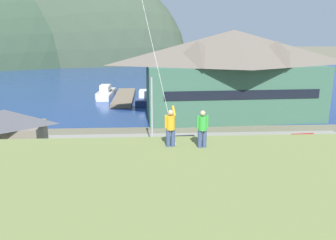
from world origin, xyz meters
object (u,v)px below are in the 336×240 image
object	(u,v)px
moored_boat_inner_slip	(106,92)
parked_car_mid_row_center	(17,191)
harbor_lodge	(233,72)
moored_boat_wharfside	(105,94)
storage_shed_waterside	(179,99)
parked_car_back_row_right	(305,145)
storage_shed_near_lot	(7,134)
parked_car_mid_row_near	(120,186)
person_companion	(202,128)
parked_car_front_row_red	(185,147)
person_kite_flyer	(171,127)
parked_car_front_row_silver	(297,175)
parking_light_pole	(152,107)
parked_car_corner_spot	(189,178)
moored_boat_outer_mooring	(145,98)
wharf_dock	(124,97)
parked_car_front_row_end	(59,155)

from	to	relation	value
moored_boat_inner_slip	parked_car_mid_row_center	world-z (taller)	moored_boat_inner_slip
harbor_lodge	moored_boat_wharfside	xyz separation A→B (m)	(-18.70, 14.63, -5.38)
storage_shed_waterside	parked_car_back_row_right	world-z (taller)	storage_shed_waterside
storage_shed_near_lot	parked_car_mid_row_center	xyz separation A→B (m)	(4.04, -8.77, -1.28)
harbor_lodge	parked_car_mid_row_near	distance (m)	26.87
parked_car_mid_row_center	person_companion	bearing A→B (deg)	-27.11
parked_car_front_row_red	person_kite_flyer	world-z (taller)	person_kite_flyer
parked_car_front_row_silver	parked_car_back_row_right	size ratio (longest dim) A/B	0.98
storage_shed_near_lot	parking_light_pole	xyz separation A→B (m)	(12.88, 2.40, 1.72)
moored_boat_inner_slip	parked_car_front_row_silver	world-z (taller)	moored_boat_inner_slip
harbor_lodge	moored_boat_wharfside	bearing A→B (deg)	141.96
parked_car_corner_spot	parked_car_front_row_silver	world-z (taller)	same
parked_car_front_row_red	parked_car_mid_row_near	bearing A→B (deg)	-123.71
moored_boat_outer_mooring	parked_car_mid_row_center	xyz separation A→B (m)	(-7.95, -33.67, 0.34)
harbor_lodge	person_kite_flyer	bearing A→B (deg)	-109.23
storage_shed_near_lot	person_companion	bearing A→B (deg)	-43.74
parked_car_mid_row_center	person_kite_flyer	distance (m)	12.38
storage_shed_near_lot	moored_boat_outer_mooring	world-z (taller)	storage_shed_near_lot
parked_car_corner_spot	parked_car_back_row_right	world-z (taller)	same
storage_shed_near_lot	wharf_dock	size ratio (longest dim) A/B	0.45
moored_boat_wharfside	parked_car_corner_spot	world-z (taller)	moored_boat_wharfside
storage_shed_waterside	parked_car_back_row_right	distance (m)	19.92
harbor_lodge	parked_car_back_row_right	size ratio (longest dim) A/B	5.57
parked_car_front_row_red	person_kite_flyer	bearing A→B (deg)	-99.23
wharf_dock	parked_car_front_row_end	xyz separation A→B (m)	(-3.23, -30.46, 0.71)
parked_car_front_row_red	parking_light_pole	world-z (taller)	parking_light_pole
parked_car_back_row_right	parked_car_mid_row_near	world-z (taller)	same
parked_car_front_row_end	person_kite_flyer	bearing A→B (deg)	-54.48
storage_shed_near_lot	parked_car_corner_spot	xyz separation A→B (m)	(15.34, -7.46, -1.28)
parked_car_front_row_silver	parking_light_pole	distance (m)	14.46
moored_boat_wharfside	moored_boat_outer_mooring	size ratio (longest dim) A/B	0.78
wharf_dock	parked_car_mid_row_center	size ratio (longest dim) A/B	3.61
person_kite_flyer	person_companion	size ratio (longest dim) A/B	1.07
moored_boat_inner_slip	parked_car_back_row_right	size ratio (longest dim) A/B	1.72
parked_car_front_row_red	person_kite_flyer	xyz separation A→B (m)	(-2.19, -13.46, 5.65)
storage_shed_waterside	parked_car_corner_spot	distance (m)	23.95
wharf_dock	moored_boat_outer_mooring	world-z (taller)	moored_boat_outer_mooring
storage_shed_near_lot	parked_car_front_row_silver	world-z (taller)	storage_shed_near_lot
parked_car_front_row_red	parked_car_mid_row_near	size ratio (longest dim) A/B	1.01
parked_car_mid_row_near	parked_car_front_row_silver	bearing A→B (deg)	5.45
parked_car_front_row_red	moored_boat_inner_slip	bearing A→B (deg)	109.01
storage_shed_near_lot	moored_boat_outer_mooring	size ratio (longest dim) A/B	0.82
storage_shed_waterside	person_kite_flyer	size ratio (longest dim) A/B	3.38
parking_light_pole	moored_boat_inner_slip	bearing A→B (deg)	105.67
parked_car_corner_spot	parked_car_back_row_right	distance (m)	13.25
harbor_lodge	parked_car_front_row_end	world-z (taller)	harbor_lodge
wharf_dock	moored_boat_inner_slip	xyz separation A→B (m)	(-3.52, 3.03, 0.37)
moored_boat_wharfside	storage_shed_waterside	bearing A→B (deg)	-46.91
parked_car_back_row_right	person_companion	size ratio (longest dim) A/B	2.50
parked_car_front_row_silver	parked_car_back_row_right	distance (m)	7.45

